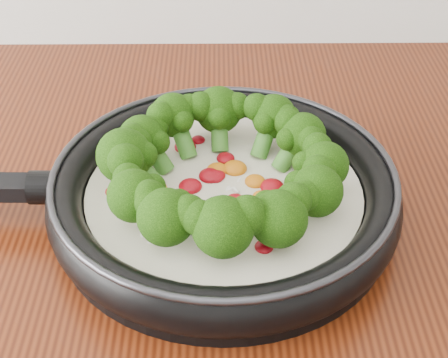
{
  "coord_description": "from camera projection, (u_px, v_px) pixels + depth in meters",
  "views": [
    {
      "loc": [
        -0.15,
        0.55,
        1.35
      ],
      "look_at": [
        -0.15,
        1.08,
        0.95
      ],
      "focal_mm": 53.2,
      "sensor_mm": 36.0,
      "label": 1
    }
  ],
  "objects": [
    {
      "name": "skillet",
      "position": [
        220.0,
        189.0,
        0.66
      ],
      "size": [
        0.55,
        0.36,
        0.1
      ],
      "color": "black",
      "rests_on": "counter"
    }
  ]
}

